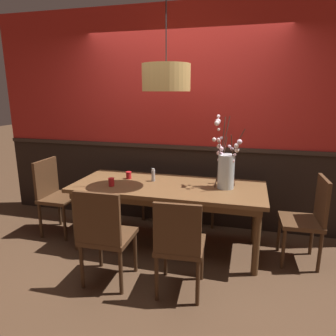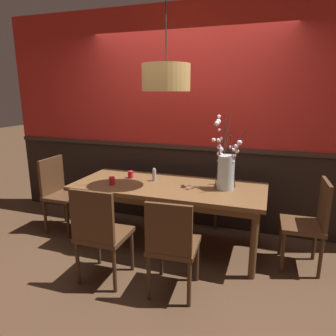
# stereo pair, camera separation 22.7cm
# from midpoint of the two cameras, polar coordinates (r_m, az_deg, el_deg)

# --- Properties ---
(ground_plane) EXTENTS (24.00, 24.00, 0.00)m
(ground_plane) POSITION_cam_midpoint_polar(r_m,az_deg,el_deg) (3.72, -1.80, -14.20)
(ground_plane) COLOR #4C3321
(back_wall) EXTENTS (5.24, 0.14, 2.81)m
(back_wall) POSITION_cam_midpoint_polar(r_m,az_deg,el_deg) (4.03, 1.17, 8.82)
(back_wall) COLOR black
(back_wall) RESTS_ON ground
(dining_table) EXTENTS (2.13, 0.88, 0.74)m
(dining_table) POSITION_cam_midpoint_polar(r_m,az_deg,el_deg) (3.46, -1.88, -4.45)
(dining_table) COLOR brown
(dining_table) RESTS_ON ground
(chair_far_side_left) EXTENTS (0.44, 0.43, 0.90)m
(chair_far_side_left) POSITION_cam_midpoint_polar(r_m,az_deg,el_deg) (4.40, -2.78, -2.52)
(chair_far_side_left) COLOR #4C301C
(chair_far_side_left) RESTS_ON ground
(chair_head_west_end) EXTENTS (0.40, 0.45, 0.95)m
(chair_head_west_end) POSITION_cam_midpoint_polar(r_m,az_deg,el_deg) (4.14, -21.84, -4.21)
(chair_head_west_end) COLOR #4C301C
(chair_head_west_end) RESTS_ON ground
(chair_near_side_right) EXTENTS (0.44, 0.46, 0.90)m
(chair_near_side_right) POSITION_cam_midpoint_polar(r_m,az_deg,el_deg) (2.69, -0.36, -13.78)
(chair_near_side_right) COLOR #4C301C
(chair_near_side_right) RESTS_ON ground
(chair_near_side_left) EXTENTS (0.45, 0.43, 0.94)m
(chair_near_side_left) POSITION_cam_midpoint_polar(r_m,az_deg,el_deg) (2.90, -13.99, -11.65)
(chair_near_side_left) COLOR #4C301C
(chair_near_side_left) RESTS_ON ground
(chair_far_side_right) EXTENTS (0.44, 0.44, 0.88)m
(chair_far_side_right) POSITION_cam_midpoint_polar(r_m,az_deg,el_deg) (4.25, 5.28, -3.38)
(chair_far_side_right) COLOR #4C301C
(chair_far_side_right) RESTS_ON ground
(chair_head_east_end) EXTENTS (0.42, 0.44, 0.93)m
(chair_head_east_end) POSITION_cam_midpoint_polar(r_m,az_deg,el_deg) (3.44, 23.02, -8.25)
(chair_head_east_end) COLOR #4C301C
(chair_head_east_end) RESTS_ON ground
(vase_with_blossoms) EXTENTS (0.33, 0.33, 0.78)m
(vase_with_blossoms) POSITION_cam_midpoint_polar(r_m,az_deg,el_deg) (3.31, 8.78, -0.24)
(vase_with_blossoms) COLOR silver
(vase_with_blossoms) RESTS_ON dining_table
(candle_holder_nearer_center) EXTENTS (0.07, 0.07, 0.09)m
(candle_holder_nearer_center) POSITION_cam_midpoint_polar(r_m,az_deg,el_deg) (3.71, -9.08, -1.33)
(candle_holder_nearer_center) COLOR red
(candle_holder_nearer_center) RESTS_ON dining_table
(candle_holder_nearer_edge) EXTENTS (0.07, 0.07, 0.09)m
(candle_holder_nearer_edge) POSITION_cam_midpoint_polar(r_m,az_deg,el_deg) (3.46, -12.36, -2.57)
(candle_holder_nearer_edge) COLOR red
(candle_holder_nearer_edge) RESTS_ON dining_table
(condiment_bottle) EXTENTS (0.04, 0.04, 0.15)m
(condiment_bottle) POSITION_cam_midpoint_polar(r_m,az_deg,el_deg) (3.57, -4.59, -1.35)
(condiment_bottle) COLOR #ADADB2
(condiment_bottle) RESTS_ON dining_table
(pendant_lamp) EXTENTS (0.50, 0.50, 1.04)m
(pendant_lamp) POSITION_cam_midpoint_polar(r_m,az_deg,el_deg) (3.27, -2.41, 16.45)
(pendant_lamp) COLOR tan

